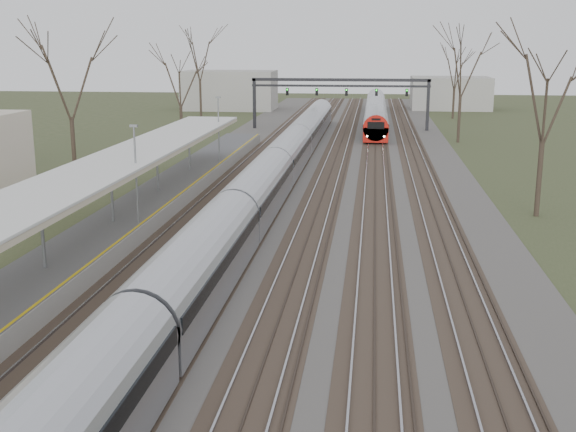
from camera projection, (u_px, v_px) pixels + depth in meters
name	position (u px, v px, depth m)	size (l,w,h in m)	color
track_bed	(321.00, 173.00, 56.91)	(24.00, 160.00, 0.22)	#474442
platform	(135.00, 216.00, 40.98)	(3.50, 69.00, 1.00)	#9E9B93
canopy	(103.00, 169.00, 35.82)	(4.10, 50.00, 3.11)	slate
signal_gantry	(341.00, 88.00, 84.75)	(21.00, 0.59, 6.08)	black
tree_west_far	(68.00, 73.00, 50.28)	(5.50, 5.50, 11.33)	#2D231C
tree_east_far	(546.00, 93.00, 41.11)	(5.00, 5.00, 10.30)	#2D231C
train_near	(274.00, 170.00, 50.03)	(2.62, 90.21, 3.05)	#A6A8B0
train_far	(376.00, 111.00, 94.05)	(2.62, 45.21, 3.05)	#A6A8B0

